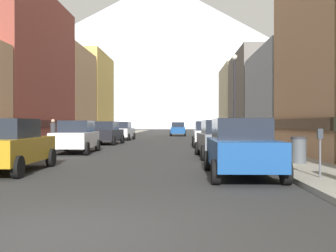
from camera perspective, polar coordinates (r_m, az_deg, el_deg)
name	(u,v)px	position (r m, az deg, el deg)	size (l,w,h in m)	color
ground_plane	(50,232)	(6.51, -16.21, -14.11)	(400.00, 400.00, 0.00)	#2E2E2E
sidewalk_left	(100,139)	(41.83, -9.52, -1.76)	(2.50, 100.00, 0.15)	gray
sidewalk_right	(224,139)	(41.25, 7.78, -1.79)	(2.50, 100.00, 0.15)	gray
storefront_left_3	(45,96)	(43.16, -16.86, 4.02)	(8.94, 9.01, 9.09)	tan
storefront_left_4	(72,97)	(53.51, -13.26, 4.02)	(9.12, 11.48, 10.44)	#D8B259
storefront_right_2	(300,100)	(31.47, 17.97, 3.49)	(6.70, 10.64, 6.97)	#99A5B2
storefront_right_3	(283,98)	(43.17, 15.86, 3.83)	(10.14, 11.76, 8.80)	#66605B
storefront_right_4	(252,102)	(54.96, 11.61, 3.26)	(7.91, 11.85, 9.14)	beige
car_left_0	(8,145)	(14.58, -21.46, -2.51)	(2.15, 4.44, 1.78)	#B28419
car_left_1	(76,137)	(22.92, -12.75, -1.46)	(2.18, 4.46, 1.78)	silver
car_left_2	(106,133)	(31.87, -8.61, -0.94)	(2.26, 4.49, 1.78)	black
car_left_3	(122,131)	(40.00, -6.48, -0.67)	(2.22, 4.47, 1.78)	silver
car_right_0	(241,147)	(12.65, 10.21, -2.93)	(2.07, 4.40, 1.78)	#19478C
car_right_1	(220,139)	(19.37, 7.28, -1.78)	(2.23, 4.47, 1.78)	slate
car_right_2	(207,134)	(28.50, 5.51, -1.09)	(2.09, 4.41, 1.78)	silver
car_driving_0	(178,129)	(53.01, 1.41, -0.42)	(2.06, 4.40, 1.78)	#19478C
parking_meter_near	(320,146)	(11.85, 20.51, -2.62)	(0.14, 0.10, 1.33)	#595960
trash_bin_right	(299,150)	(15.95, 17.83, -3.18)	(0.59, 0.59, 0.98)	#4C5156
potted_plant_0	(260,138)	(26.43, 12.81, -1.69)	(0.66, 0.66, 0.97)	brown
pedestrian_1	(53,134)	(27.15, -15.79, -1.04)	(0.36, 0.36, 1.76)	#333338
pedestrian_2	(34,136)	(23.90, -18.28, -1.34)	(0.36, 0.36, 1.67)	maroon
streetlamp_right	(234,86)	(26.25, 9.27, 5.52)	(0.36, 0.36, 5.86)	black
mountain_backdrop	(160,53)	(270.30, -1.09, 10.20)	(302.46, 302.46, 95.58)	silver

